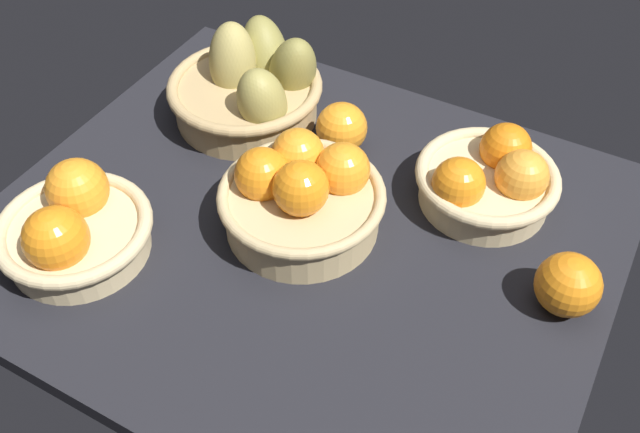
# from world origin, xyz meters

# --- Properties ---
(market_tray) EXTENTS (0.84, 0.72, 0.03)m
(market_tray) POSITION_xyz_m (0.00, 0.00, 0.01)
(market_tray) COLOR black
(market_tray) RESTS_ON ground
(basket_near_left) EXTENTS (0.20, 0.20, 0.10)m
(basket_near_left) POSITION_xyz_m (-0.21, -0.17, 0.07)
(basket_near_left) COLOR #D3BC8C
(basket_near_left) RESTS_ON market_tray
(basket_far_right) EXTENTS (0.21, 0.21, 0.11)m
(basket_far_right) POSITION_xyz_m (0.24, 0.18, 0.07)
(basket_far_right) COLOR #D3BC8C
(basket_far_right) RESTS_ON market_tray
(basket_near_right_pears) EXTENTS (0.25, 0.26, 0.16)m
(basket_near_right_pears) POSITION_xyz_m (0.19, -0.18, 0.08)
(basket_near_right_pears) COLOR tan
(basket_near_right_pears) RESTS_ON market_tray
(basket_center) EXTENTS (0.23, 0.23, 0.13)m
(basket_center) POSITION_xyz_m (0.00, -0.01, 0.08)
(basket_center) COLOR tan
(basket_center) RESTS_ON market_tray
(loose_orange_front_gap) EXTENTS (0.08, 0.08, 0.08)m
(loose_orange_front_gap) POSITION_xyz_m (0.03, -0.17, 0.07)
(loose_orange_front_gap) COLOR orange
(loose_orange_front_gap) RESTS_ON market_tray
(loose_orange_back_gap) EXTENTS (0.08, 0.08, 0.08)m
(loose_orange_back_gap) POSITION_xyz_m (-0.35, -0.04, 0.07)
(loose_orange_back_gap) COLOR orange
(loose_orange_back_gap) RESTS_ON market_tray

